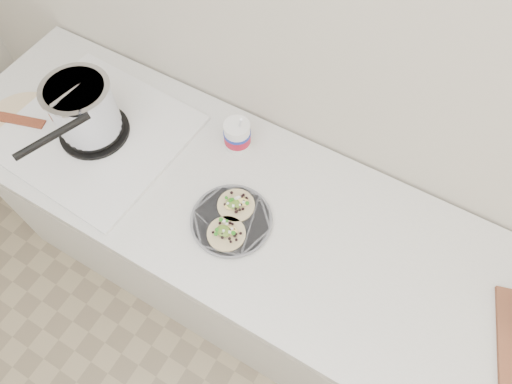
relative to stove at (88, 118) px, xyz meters
The scene contains 5 objects.
counter 0.90m from the stove, ahead, with size 2.44×0.66×0.90m.
stove is the anchor object (origin of this frame).
taco_plate 0.59m from the stove, ahead, with size 0.25×0.25×0.04m.
tub 0.50m from the stove, 24.93° to the left, with size 0.09×0.09×0.21m.
bacon_plate 0.29m from the stove, 160.47° to the right, with size 0.27×0.27×0.02m.
Camera 1 is at (0.25, 0.83, 2.17)m, focal length 32.00 mm.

